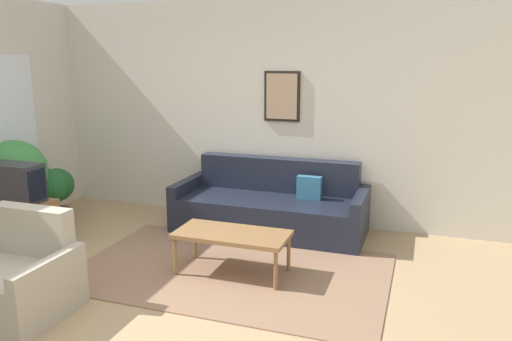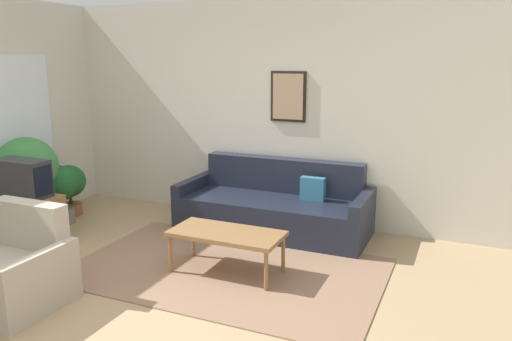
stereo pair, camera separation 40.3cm
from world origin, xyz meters
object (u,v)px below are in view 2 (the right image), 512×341
at_px(armchair, 9,272).
at_px(coffee_table, 227,235).
at_px(couch, 275,208).
at_px(potted_plant_tall, 27,169).
at_px(tv, 22,178).

bearing_deg(armchair, coffee_table, 49.63).
relative_size(coffee_table, armchair, 1.16).
xyz_separation_m(couch, coffee_table, (0.02, -1.30, 0.10)).
distance_m(coffee_table, potted_plant_tall, 2.75).
relative_size(couch, armchair, 2.42).
height_order(couch, tv, tv).
xyz_separation_m(coffee_table, tv, (-2.33, -0.21, 0.37)).
distance_m(couch, potted_plant_tall, 2.95).
height_order(coffee_table, armchair, armchair).
bearing_deg(armchair, potted_plant_tall, 140.22).
bearing_deg(tv, potted_plant_tall, 133.15).
xyz_separation_m(tv, potted_plant_tall, (-0.40, 0.42, -0.02)).
bearing_deg(armchair, couch, 69.47).
height_order(couch, armchair, couch).
distance_m(couch, armchair, 2.89).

